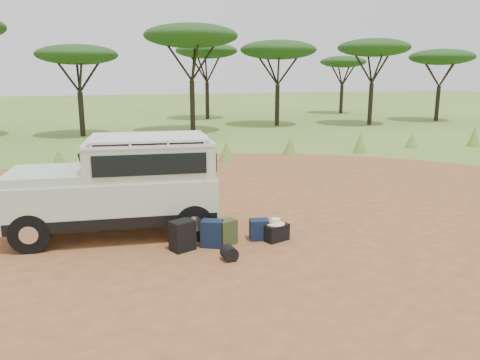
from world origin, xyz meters
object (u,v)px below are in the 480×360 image
object	(u,v)px
backpack_olive	(227,232)
duffel_navy	(259,230)
backpack_navy	(212,234)
walking_staff	(113,198)
backpack_black	(182,236)
safari_vehicle	(122,188)
hard_case	(275,232)

from	to	relation	value
backpack_olive	duffel_navy	world-z (taller)	backpack_olive
backpack_olive	backpack_navy	bearing A→B (deg)	169.11
backpack_navy	walking_staff	bearing A→B (deg)	165.61
backpack_olive	duffel_navy	distance (m)	0.70
backpack_black	duffel_navy	bearing A→B (deg)	-18.65
backpack_black	backpack_navy	distance (m)	0.58
safari_vehicle	hard_case	xyz separation A→B (m)	(2.83, -1.43, -0.82)
walking_staff	backpack_olive	size ratio (longest dim) A/B	3.03
backpack_navy	backpack_olive	world-z (taller)	backpack_navy
walking_staff	backpack_navy	distance (m)	2.37
backpack_navy	duffel_navy	xyz separation A→B (m)	(1.01, 0.06, -0.06)
safari_vehicle	backpack_olive	size ratio (longest dim) A/B	8.80
backpack_olive	hard_case	distance (m)	1.00
backpack_navy	backpack_olive	bearing A→B (deg)	34.60
backpack_black	walking_staff	bearing A→B (deg)	103.82
backpack_olive	duffel_navy	xyz separation A→B (m)	(0.70, 0.03, -0.04)
safari_vehicle	duffel_navy	distance (m)	2.95
walking_staff	duffel_navy	distance (m)	3.15
safari_vehicle	duffel_navy	world-z (taller)	safari_vehicle
safari_vehicle	walking_staff	bearing A→B (deg)	131.24
duffel_navy	backpack_black	bearing A→B (deg)	-166.09
duffel_navy	safari_vehicle	bearing A→B (deg)	164.65
backpack_navy	hard_case	distance (m)	1.30
backpack_black	backpack_navy	xyz separation A→B (m)	(0.58, 0.01, -0.03)
duffel_navy	walking_staff	bearing A→B (deg)	162.04
backpack_black	hard_case	size ratio (longest dim) A/B	1.21
backpack_olive	hard_case	size ratio (longest dim) A/B	1.03
walking_staff	hard_case	world-z (taller)	walking_staff
backpack_olive	walking_staff	bearing A→B (deg)	125.43
backpack_black	hard_case	bearing A→B (deg)	-23.49
backpack_navy	hard_case	world-z (taller)	backpack_navy
safari_vehicle	backpack_black	size ratio (longest dim) A/B	7.49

